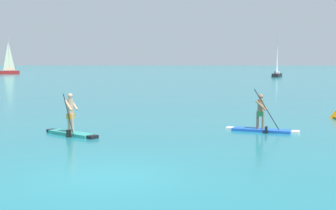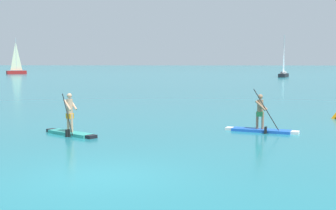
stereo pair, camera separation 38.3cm
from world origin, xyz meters
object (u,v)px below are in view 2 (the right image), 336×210
at_px(paddleboarder_mid_center, 70,126).
at_px(sailboat_right_horizon, 284,71).
at_px(paddleboarder_far_right, 261,125).
at_px(sailboat_left_horizon, 16,68).

height_order(paddleboarder_mid_center, sailboat_right_horizon, sailboat_right_horizon).
height_order(paddleboarder_mid_center, paddleboarder_far_right, paddleboarder_far_right).
bearing_deg(sailboat_left_horizon, paddleboarder_far_right, -99.81).
height_order(sailboat_left_horizon, sailboat_right_horizon, sailboat_left_horizon).
bearing_deg(sailboat_left_horizon, sailboat_right_horizon, -51.63).
relative_size(sailboat_left_horizon, sailboat_right_horizon, 1.03).
xyz_separation_m(paddleboarder_far_right, sailboat_right_horizon, (12.75, 62.86, 0.67)).
distance_m(paddleboarder_far_right, sailboat_left_horizon, 85.99).
xyz_separation_m(paddleboarder_mid_center, sailboat_left_horizon, (-32.14, 77.31, 0.86)).
bearing_deg(sailboat_left_horizon, paddleboarder_mid_center, -105.12).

